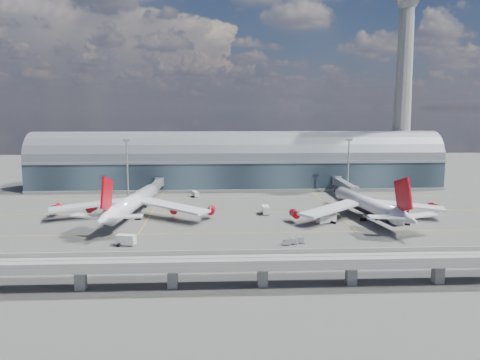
{
  "coord_description": "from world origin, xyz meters",
  "views": [
    {
      "loc": [
        -10.03,
        -154.26,
        39.31
      ],
      "look_at": [
        -1.82,
        10.0,
        14.0
      ],
      "focal_mm": 35.0,
      "sensor_mm": 36.0,
      "label": 1
    }
  ],
  "objects_px": {
    "airliner_left": "(131,204)",
    "cargo_train_0": "(294,241)",
    "floodlight_mast_right": "(348,165)",
    "airliner_right": "(369,206)",
    "service_truck_4": "(265,210)",
    "floodlight_mast_left": "(127,166)",
    "service_truck_1": "(126,240)",
    "service_truck_3": "(402,220)",
    "service_truck_2": "(326,219)",
    "service_truck_5": "(195,194)",
    "cargo_train_1": "(388,258)",
    "control_tower": "(404,84)"
  },
  "relations": [
    {
      "from": "airliner_left",
      "to": "cargo_train_0",
      "type": "height_order",
      "value": "airliner_left"
    },
    {
      "from": "floodlight_mast_right",
      "to": "airliner_right",
      "type": "bearing_deg",
      "value": -97.1
    },
    {
      "from": "service_truck_4",
      "to": "floodlight_mast_left",
      "type": "bearing_deg",
      "value": 145.74
    },
    {
      "from": "airliner_left",
      "to": "service_truck_4",
      "type": "distance_m",
      "value": 49.29
    },
    {
      "from": "airliner_left",
      "to": "service_truck_1",
      "type": "relative_size",
      "value": 10.74
    },
    {
      "from": "floodlight_mast_right",
      "to": "service_truck_3",
      "type": "xyz_separation_m",
      "value": [
        3.11,
        -56.23,
        -12.15
      ]
    },
    {
      "from": "service_truck_2",
      "to": "service_truck_3",
      "type": "height_order",
      "value": "service_truck_3"
    },
    {
      "from": "service_truck_5",
      "to": "service_truck_1",
      "type": "bearing_deg",
      "value": -123.87
    },
    {
      "from": "service_truck_5",
      "to": "cargo_train_0",
      "type": "distance_m",
      "value": 81.91
    },
    {
      "from": "floodlight_mast_left",
      "to": "service_truck_3",
      "type": "bearing_deg",
      "value": -28.61
    },
    {
      "from": "service_truck_5",
      "to": "cargo_train_1",
      "type": "relative_size",
      "value": 0.59
    },
    {
      "from": "service_truck_5",
      "to": "cargo_train_1",
      "type": "bearing_deg",
      "value": -80.57
    },
    {
      "from": "floodlight_mast_left",
      "to": "cargo_train_1",
      "type": "bearing_deg",
      "value": -48.21
    },
    {
      "from": "cargo_train_0",
      "to": "service_truck_2",
      "type": "bearing_deg",
      "value": -9.41
    },
    {
      "from": "airliner_right",
      "to": "service_truck_4",
      "type": "distance_m",
      "value": 37.38
    },
    {
      "from": "service_truck_3",
      "to": "airliner_left",
      "type": "bearing_deg",
      "value": -158.19
    },
    {
      "from": "floodlight_mast_left",
      "to": "service_truck_4",
      "type": "xyz_separation_m",
      "value": [
        58.07,
        -38.62,
        -12.04
      ]
    },
    {
      "from": "airliner_left",
      "to": "service_truck_2",
      "type": "bearing_deg",
      "value": -0.71
    },
    {
      "from": "airliner_left",
      "to": "cargo_train_1",
      "type": "xyz_separation_m",
      "value": [
        75.16,
        -50.74,
        -4.71
      ]
    },
    {
      "from": "floodlight_mast_left",
      "to": "airliner_right",
      "type": "relative_size",
      "value": 0.43
    },
    {
      "from": "floodlight_mast_left",
      "to": "service_truck_1",
      "type": "distance_m",
      "value": 78.99
    },
    {
      "from": "control_tower",
      "to": "floodlight_mast_left",
      "type": "bearing_deg",
      "value": -168.28
    },
    {
      "from": "service_truck_2",
      "to": "service_truck_5",
      "type": "xyz_separation_m",
      "value": [
        -47.46,
        50.47,
        -0.13
      ]
    },
    {
      "from": "control_tower",
      "to": "service_truck_1",
      "type": "xyz_separation_m",
      "value": [
        -121.49,
        -104.89,
        -50.04
      ]
    },
    {
      "from": "service_truck_2",
      "to": "service_truck_5",
      "type": "height_order",
      "value": "service_truck_2"
    },
    {
      "from": "cargo_train_1",
      "to": "airliner_left",
      "type": "bearing_deg",
      "value": 47.37
    },
    {
      "from": "floodlight_mast_right",
      "to": "service_truck_5",
      "type": "height_order",
      "value": "floodlight_mast_right"
    },
    {
      "from": "floodlight_mast_left",
      "to": "cargo_train_0",
      "type": "height_order",
      "value": "floodlight_mast_left"
    },
    {
      "from": "service_truck_5",
      "to": "cargo_train_1",
      "type": "distance_m",
      "value": 106.37
    },
    {
      "from": "service_truck_4",
      "to": "cargo_train_0",
      "type": "distance_m",
      "value": 39.77
    },
    {
      "from": "service_truck_2",
      "to": "cargo_train_1",
      "type": "height_order",
      "value": "service_truck_2"
    },
    {
      "from": "cargo_train_0",
      "to": "cargo_train_1",
      "type": "relative_size",
      "value": 0.8
    },
    {
      "from": "airliner_left",
      "to": "cargo_train_1",
      "type": "relative_size",
      "value": 6.76
    },
    {
      "from": "service_truck_1",
      "to": "service_truck_3",
      "type": "distance_m",
      "value": 91.95
    },
    {
      "from": "service_truck_3",
      "to": "cargo_train_1",
      "type": "height_order",
      "value": "service_truck_3"
    },
    {
      "from": "service_truck_3",
      "to": "cargo_train_1",
      "type": "xyz_separation_m",
      "value": [
        -18.76,
        -38.15,
        -0.68
      ]
    },
    {
      "from": "service_truck_1",
      "to": "service_truck_2",
      "type": "bearing_deg",
      "value": -56.56
    },
    {
      "from": "control_tower",
      "to": "service_truck_4",
      "type": "relative_size",
      "value": 18.82
    },
    {
      "from": "floodlight_mast_right",
      "to": "control_tower",
      "type": "bearing_deg",
      "value": 38.66
    },
    {
      "from": "airliner_right",
      "to": "service_truck_5",
      "type": "distance_m",
      "value": 78.51
    },
    {
      "from": "floodlight_mast_left",
      "to": "airliner_left",
      "type": "relative_size",
      "value": 0.41
    },
    {
      "from": "service_truck_2",
      "to": "cargo_train_1",
      "type": "distance_m",
      "value": 41.66
    },
    {
      "from": "floodlight_mast_right",
      "to": "floodlight_mast_left",
      "type": "bearing_deg",
      "value": 180.0
    },
    {
      "from": "floodlight_mast_left",
      "to": "service_truck_5",
      "type": "distance_m",
      "value": 32.79
    },
    {
      "from": "control_tower",
      "to": "service_truck_4",
      "type": "xyz_separation_m",
      "value": [
        -76.93,
        -66.62,
        -50.04
      ]
    },
    {
      "from": "floodlight_mast_right",
      "to": "airliner_right",
      "type": "distance_m",
      "value": 49.66
    },
    {
      "from": "airliner_left",
      "to": "service_truck_5",
      "type": "xyz_separation_m",
      "value": [
        21.05,
        40.85,
        -4.24
      ]
    },
    {
      "from": "cargo_train_0",
      "to": "cargo_train_1",
      "type": "height_order",
      "value": "cargo_train_0"
    },
    {
      "from": "control_tower",
      "to": "service_truck_5",
      "type": "bearing_deg",
      "value": -163.62
    },
    {
      "from": "floodlight_mast_right",
      "to": "airliner_left",
      "type": "bearing_deg",
      "value": -154.33
    }
  ]
}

